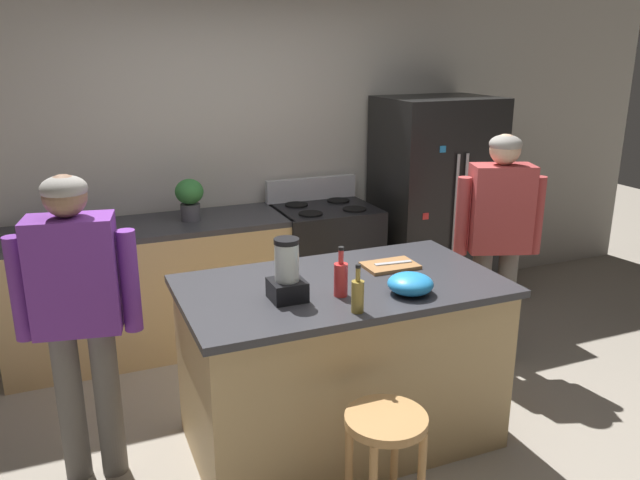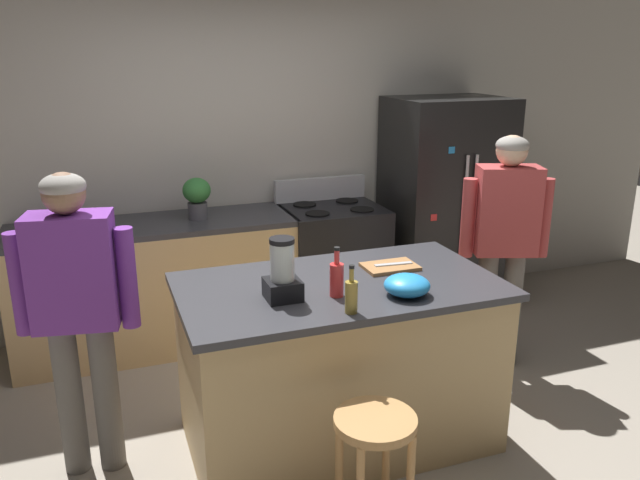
{
  "view_description": "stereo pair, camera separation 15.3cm",
  "coord_description": "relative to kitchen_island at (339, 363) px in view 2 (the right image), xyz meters",
  "views": [
    {
      "loc": [
        -1.31,
        -2.85,
        2.14
      ],
      "look_at": [
        0.0,
        0.3,
        1.09
      ],
      "focal_mm": 35.56,
      "sensor_mm": 36.0,
      "label": 1
    },
    {
      "loc": [
        -1.17,
        -2.9,
        2.14
      ],
      "look_at": [
        0.0,
        0.3,
        1.09
      ],
      "focal_mm": 35.56,
      "sensor_mm": 36.0,
      "label": 2
    }
  ],
  "objects": [
    {
      "name": "back_counter_run",
      "position": [
        -0.8,
        1.55,
        -0.0
      ],
      "size": [
        2.0,
        0.64,
        0.94
      ],
      "color": "tan",
      "rests_on": "ground_plane"
    },
    {
      "name": "back_wall",
      "position": [
        0.0,
        1.95,
        0.88
      ],
      "size": [
        8.0,
        0.1,
        2.7
      ],
      "primitive_type": "cube",
      "color": "#BCB7AD",
      "rests_on": "ground_plane"
    },
    {
      "name": "bar_stool",
      "position": [
        -0.14,
        -0.77,
        0.02
      ],
      "size": [
        0.36,
        0.36,
        0.63
      ],
      "color": "#B7844C",
      "rests_on": "ground_plane"
    },
    {
      "name": "refrigerator",
      "position": [
        1.52,
        1.5,
        0.4
      ],
      "size": [
        0.9,
        0.73,
        1.76
      ],
      "color": "black",
      "rests_on": "ground_plane"
    },
    {
      "name": "person_by_sink_right",
      "position": [
        1.35,
        0.45,
        0.49
      ],
      "size": [
        0.59,
        0.34,
        1.6
      ],
      "color": "#66605B",
      "rests_on": "ground_plane"
    },
    {
      "name": "potted_plant",
      "position": [
        -0.48,
        1.55,
        0.64
      ],
      "size": [
        0.2,
        0.2,
        0.3
      ],
      "color": "#4C4C51",
      "rests_on": "back_counter_run"
    },
    {
      "name": "stove_range",
      "position": [
        0.55,
        1.52,
        0.01
      ],
      "size": [
        0.76,
        0.65,
        1.12
      ],
      "color": "black",
      "rests_on": "ground_plane"
    },
    {
      "name": "bottle_soda",
      "position": [
        -0.08,
        -0.16,
        0.56
      ],
      "size": [
        0.07,
        0.07,
        0.26
      ],
      "color": "red",
      "rests_on": "kitchen_island"
    },
    {
      "name": "chef_knife",
      "position": [
        0.37,
        0.11,
        0.49
      ],
      "size": [
        0.22,
        0.05,
        0.01
      ],
      "primitive_type": "cube",
      "rotation": [
        0.0,
        0.0,
        -0.09
      ],
      "color": "#B7BABF",
      "rests_on": "cutting_board"
    },
    {
      "name": "ground_plane",
      "position": [
        0.0,
        0.0,
        -0.47
      ],
      "size": [
        14.0,
        14.0,
        0.0
      ],
      "primitive_type": "plane",
      "color": "#9E9384"
    },
    {
      "name": "person_by_island_left",
      "position": [
        -1.3,
        0.2,
        0.48
      ],
      "size": [
        0.6,
        0.29,
        1.59
      ],
      "color": "#66605B",
      "rests_on": "ground_plane"
    },
    {
      "name": "cutting_board",
      "position": [
        0.35,
        0.11,
        0.48
      ],
      "size": [
        0.3,
        0.2,
        0.02
      ],
      "primitive_type": "cube",
      "color": "#9E6B3D",
      "rests_on": "kitchen_island"
    },
    {
      "name": "blender_appliance",
      "position": [
        -0.34,
        -0.11,
        0.6
      ],
      "size": [
        0.17,
        0.17,
        0.31
      ],
      "color": "black",
      "rests_on": "kitchen_island"
    },
    {
      "name": "kitchen_island",
      "position": [
        0.0,
        0.0,
        0.0
      ],
      "size": [
        1.7,
        0.95,
        0.94
      ],
      "color": "tan",
      "rests_on": "ground_plane"
    },
    {
      "name": "bottle_vinegar",
      "position": [
        -0.09,
        -0.38,
        0.56
      ],
      "size": [
        0.06,
        0.06,
        0.24
      ],
      "color": "olive",
      "rests_on": "kitchen_island"
    },
    {
      "name": "mixing_bowl",
      "position": [
        0.25,
        -0.27,
        0.52
      ],
      "size": [
        0.23,
        0.23,
        0.1
      ],
      "primitive_type": "ellipsoid",
      "color": "#268CD8",
      "rests_on": "kitchen_island"
    }
  ]
}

